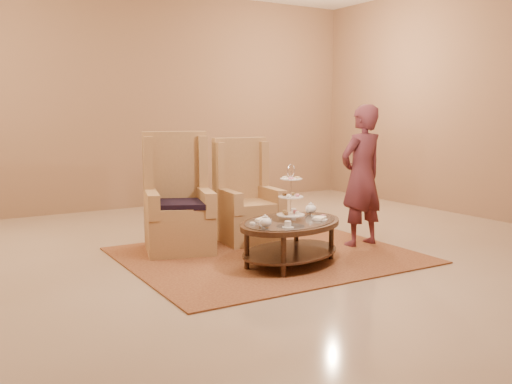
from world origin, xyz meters
TOP-DOWN VIEW (x-y plane):
  - ground at (0.00, 0.00)m, footprint 8.00×8.00m
  - ceiling at (0.00, 0.00)m, footprint 8.00×8.00m
  - wall_back at (0.00, 4.00)m, footprint 8.00×0.04m
  - rug at (0.08, 0.19)m, footprint 3.01×2.52m
  - tea_table at (0.07, -0.25)m, footprint 1.46×1.23m
  - armchair_left at (-0.64, 0.94)m, footprint 0.90×0.92m
  - armchair_right at (0.25, 0.96)m, footprint 0.74×0.76m
  - person at (1.26, 0.03)m, footprint 0.63×0.43m

SIDE VIEW (x-z plane):
  - ground at x=0.00m, z-range 0.00..0.00m
  - ceiling at x=0.00m, z-range -0.01..0.01m
  - rug at x=0.08m, z-range 0.00..0.02m
  - tea_table at x=0.07m, z-range -0.14..0.90m
  - armchair_right at x=0.25m, z-range -0.20..1.04m
  - armchair_left at x=-0.64m, z-range -0.22..1.12m
  - person at x=1.26m, z-range 0.00..1.64m
  - wall_back at x=0.00m, z-range 0.00..3.50m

